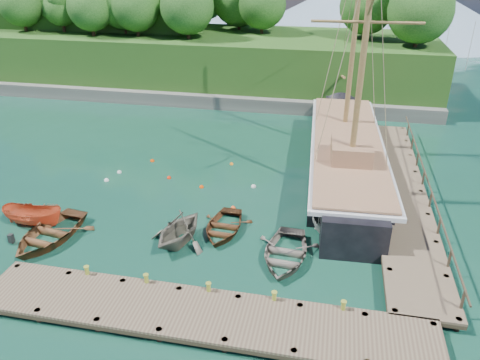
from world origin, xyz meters
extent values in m
plane|color=#123E2B|center=(0.00, 0.00, 0.00)|extent=(160.00, 160.00, 0.00)
cube|color=brown|center=(2.00, -6.50, 0.54)|extent=(20.00, 3.20, 0.12)
cube|color=#2B2317|center=(2.00, -6.50, 0.38)|extent=(20.00, 3.20, 0.20)
cylinder|color=#2B2317|center=(-7.70, -5.20, 0.05)|extent=(0.28, 0.28, 1.10)
cylinder|color=#2B2317|center=(11.70, -5.20, 0.05)|extent=(0.28, 0.28, 1.10)
cube|color=brown|center=(11.50, 7.00, 0.54)|extent=(3.20, 24.00, 0.12)
cube|color=#2B2317|center=(11.50, 7.00, 0.38)|extent=(3.20, 24.00, 0.20)
cylinder|color=#2B2317|center=(10.20, -4.70, 0.05)|extent=(0.28, 0.28, 1.10)
cylinder|color=#2B2317|center=(12.80, -4.70, 0.05)|extent=(0.28, 0.28, 1.10)
cylinder|color=#2B2317|center=(10.20, 18.70, 0.05)|extent=(0.28, 0.28, 1.10)
cylinder|color=#2B2317|center=(12.80, 18.70, 0.05)|extent=(0.28, 0.28, 1.10)
cylinder|color=olive|center=(-4.00, -5.10, 0.00)|extent=(0.26, 0.26, 0.45)
cylinder|color=olive|center=(-1.00, -5.10, 0.00)|extent=(0.26, 0.26, 0.45)
cylinder|color=olive|center=(2.00, -5.10, 0.00)|extent=(0.26, 0.26, 0.45)
cylinder|color=olive|center=(5.00, -5.10, 0.00)|extent=(0.26, 0.26, 0.45)
cylinder|color=olive|center=(8.00, -5.10, 0.00)|extent=(0.26, 0.26, 0.45)
imported|color=brown|center=(-7.99, -2.02, 0.00)|extent=(4.29, 5.50, 1.04)
imported|color=#625D50|center=(-0.82, -0.83, 0.00)|extent=(4.21, 4.57, 2.01)
imported|color=#4E2D17|center=(1.26, 0.73, 0.00)|extent=(3.09, 4.19, 0.84)
imported|color=#686057|center=(5.02, -1.17, 0.00)|extent=(3.60, 4.85, 0.97)
imported|color=#CF4F29|center=(-9.69, -0.81, 0.00)|extent=(3.75, 1.49, 1.44)
imported|color=silver|center=(7.08, 2.14, 0.00)|extent=(1.79, 4.69, 1.81)
cube|color=black|center=(7.99, 9.80, 0.77)|extent=(5.60, 15.28, 3.13)
cube|color=black|center=(7.54, 19.47, 0.77)|extent=(2.91, 4.86, 2.82)
cube|color=black|center=(8.40, 1.20, 0.77)|extent=(3.60, 4.03, 2.97)
cube|color=silver|center=(7.99, 9.80, 2.29)|extent=(5.87, 20.02, 0.25)
cube|color=brown|center=(7.99, 9.80, 2.54)|extent=(5.41, 19.56, 0.12)
cube|color=brown|center=(8.14, 6.57, 3.14)|extent=(2.58, 3.11, 1.20)
cylinder|color=brown|center=(7.37, 23.05, 3.74)|extent=(0.56, 6.90, 1.69)
cylinder|color=brown|center=(7.81, 13.67, 10.86)|extent=(0.36, 0.36, 16.63)
cylinder|color=brown|center=(8.18, 5.93, 10.20)|extent=(0.36, 0.36, 15.30)
sphere|color=white|center=(-8.19, 5.35, 0.00)|extent=(0.34, 0.34, 0.34)
sphere|color=red|center=(-4.06, 6.60, 0.00)|extent=(0.30, 0.30, 0.30)
sphere|color=#E73F02|center=(-1.44, 5.72, 0.00)|extent=(0.31, 0.31, 0.31)
sphere|color=silver|center=(2.00, 6.48, 0.00)|extent=(0.35, 0.35, 0.35)
sphere|color=#FA4501|center=(-6.28, 9.10, 0.00)|extent=(0.32, 0.32, 0.32)
sphere|color=orange|center=(-0.25, 9.75, 0.00)|extent=(0.27, 0.27, 0.27)
sphere|color=silver|center=(-7.87, 6.74, 0.00)|extent=(0.34, 0.34, 0.34)
sphere|color=#F74E17|center=(1.26, 3.39, 0.00)|extent=(0.31, 0.31, 0.31)
cube|color=#474744|center=(-8.00, 24.00, 0.60)|extent=(50.00, 4.00, 1.40)
cube|color=#224A18|center=(-8.00, 30.00, 3.00)|extent=(50.00, 14.00, 6.00)
cube|color=#224A18|center=(-22.00, 34.00, 5.00)|extent=(24.00, 12.00, 10.00)
cylinder|color=#382616|center=(-16.10, 28.11, 6.70)|extent=(0.36, 0.36, 1.40)
sphere|color=#144114|center=(-16.10, 28.11, 9.10)|extent=(5.42, 5.42, 5.42)
cylinder|color=#382616|center=(-14.18, 26.81, 6.70)|extent=(0.36, 0.36, 1.40)
sphere|color=#144114|center=(-14.18, 26.81, 8.96)|extent=(5.02, 5.02, 5.02)
cylinder|color=#382616|center=(-27.79, 27.27, 6.70)|extent=(0.36, 0.36, 1.40)
sphere|color=#144114|center=(-27.79, 27.27, 8.88)|extent=(4.79, 4.79, 4.79)
cylinder|color=#382616|center=(-20.73, 34.78, 6.70)|extent=(0.36, 0.36, 1.40)
cylinder|color=#382616|center=(13.91, 26.65, 6.70)|extent=(0.36, 0.36, 1.40)
sphere|color=#144114|center=(13.91, 26.65, 9.30)|extent=(6.00, 6.00, 6.00)
cylinder|color=#382616|center=(-25.58, 30.32, 6.70)|extent=(0.36, 0.36, 1.40)
cylinder|color=#382616|center=(-1.61, 31.21, 6.70)|extent=(0.36, 0.36, 1.40)
sphere|color=#144114|center=(-1.61, 31.21, 9.00)|extent=(5.13, 5.13, 5.13)
cylinder|color=#382616|center=(-21.53, 35.53, 6.70)|extent=(0.36, 0.36, 1.40)
cylinder|color=#382616|center=(-10.15, 30.20, 6.70)|extent=(0.36, 0.36, 1.40)
sphere|color=#144114|center=(-10.15, 30.20, 9.24)|extent=(5.82, 5.82, 5.82)
cylinder|color=#382616|center=(-4.58, 33.35, 6.70)|extent=(0.36, 0.36, 1.40)
cylinder|color=#382616|center=(14.09, 27.65, 6.70)|extent=(0.36, 0.36, 1.40)
sphere|color=#144114|center=(14.09, 27.65, 8.87)|extent=(4.77, 4.77, 4.77)
cylinder|color=#382616|center=(-8.51, 26.55, 6.70)|extent=(0.36, 0.36, 1.40)
sphere|color=#144114|center=(-8.51, 26.55, 9.11)|extent=(5.47, 5.47, 5.47)
cylinder|color=#382616|center=(9.27, 30.39, 6.70)|extent=(0.36, 0.36, 1.40)
sphere|color=#144114|center=(9.27, 30.39, 9.14)|extent=(5.55, 5.55, 5.55)
cylinder|color=#382616|center=(-10.01, 37.76, 6.70)|extent=(0.36, 0.36, 1.40)
cylinder|color=#382616|center=(-28.21, 35.82, 6.70)|extent=(0.36, 0.36, 1.40)
cylinder|color=#382616|center=(-17.91, 31.40, 6.70)|extent=(0.36, 0.36, 1.40)
sphere|color=#144114|center=(-17.91, 31.40, 9.12)|extent=(5.47, 5.47, 5.47)
cylinder|color=#382616|center=(-23.27, 27.64, 6.70)|extent=(0.36, 0.36, 1.40)
sphere|color=#144114|center=(-23.27, 27.64, 8.52)|extent=(3.77, 3.77, 3.77)
cylinder|color=#382616|center=(-19.61, 31.47, 6.70)|extent=(0.36, 0.36, 1.40)
cylinder|color=#382616|center=(-5.73, 38.37, 6.70)|extent=(0.36, 0.36, 1.40)
cylinder|color=#382616|center=(-11.90, 31.02, 6.70)|extent=(0.36, 0.36, 1.40)
cylinder|color=#382616|center=(-22.89, 29.25, 6.70)|extent=(0.36, 0.36, 1.40)
sphere|color=#144114|center=(-22.89, 29.25, 8.69)|extent=(4.25, 4.25, 4.25)
cylinder|color=#382616|center=(-18.91, 26.06, 6.70)|extent=(0.36, 0.36, 1.40)
sphere|color=#144114|center=(-18.91, 26.06, 8.87)|extent=(4.77, 4.77, 4.77)
cone|color=#728CA5|center=(20.00, 70.00, 4.50)|extent=(36.00, 36.00, 9.00)
cone|color=#728CA5|center=(5.00, 70.00, 4.00)|extent=(32.00, 32.00, 8.00)
cone|color=#728CA5|center=(-30.00, 70.00, 5.00)|extent=(40.00, 40.00, 10.00)
camera|label=1|loc=(6.78, -21.19, 14.67)|focal=35.00mm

